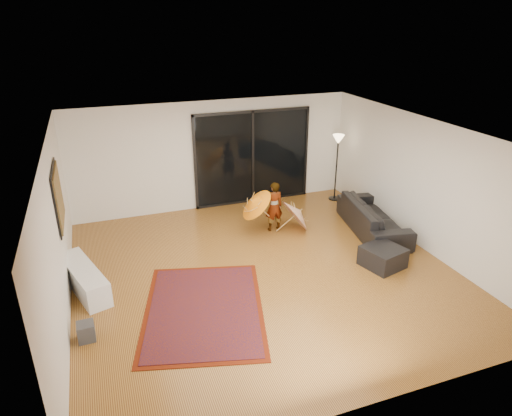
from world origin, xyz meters
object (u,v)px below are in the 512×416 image
sofa (373,217)px  child (274,207)px  media_console (84,278)px  ottoman (383,257)px

sofa → child: 2.26m
media_console → ottoman: size_ratio=2.34×
sofa → child: bearing=78.8°
sofa → ottoman: size_ratio=3.34×
media_console → sofa: (6.20, 0.29, 0.11)m
media_console → sofa: sofa is taller
media_console → ottoman: (5.51, -1.12, -0.03)m
ottoman → child: size_ratio=0.60×
ottoman → child: (-1.40, 2.24, 0.38)m
media_console → child: bearing=-2.3°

